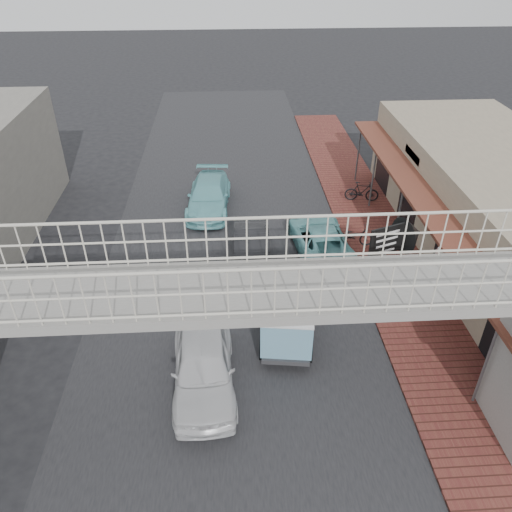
{
  "coord_description": "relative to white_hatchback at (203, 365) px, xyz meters",
  "views": [
    {
      "loc": [
        0.08,
        -12.27,
        11.5
      ],
      "look_at": [
        0.97,
        2.33,
        1.8
      ],
      "focal_mm": 35.0,
      "sensor_mm": 36.0,
      "label": 1
    }
  ],
  "objects": [
    {
      "name": "dark_sedan",
      "position": [
        1.76,
        6.46,
        -0.1
      ],
      "size": [
        1.49,
        4.07,
        1.33
      ],
      "primitive_type": "imported",
      "rotation": [
        0.0,
        0.0,
        -0.02
      ],
      "color": "black",
      "rests_on": "ground"
    },
    {
      "name": "street_clock",
      "position": [
        7.9,
        2.61,
        1.67
      ],
      "size": [
        0.73,
        0.7,
        2.81
      ],
      "rotation": [
        0.0,
        0.0,
        -0.38
      ],
      "color": "#59595B",
      "rests_on": "sidewalk"
    },
    {
      "name": "motorcycle_far",
      "position": [
        7.46,
        11.32,
        -0.17
      ],
      "size": [
        1.72,
        0.75,
        1.0
      ],
      "primitive_type": "imported",
      "rotation": [
        0.0,
        0.0,
        1.39
      ],
      "color": "black",
      "rests_on": "sidewalk"
    },
    {
      "name": "angkot_far",
      "position": [
        -0.04,
        11.18,
        -0.09
      ],
      "size": [
        2.25,
        4.81,
        1.36
      ],
      "primitive_type": "imported",
      "rotation": [
        0.0,
        0.0,
        -0.08
      ],
      "color": "#72C0C6",
      "rests_on": "ground"
    },
    {
      "name": "road_strip",
      "position": [
        0.83,
        1.78,
        -0.76
      ],
      "size": [
        10.0,
        60.0,
        0.01
      ],
      "primitive_type": "cube",
      "color": "black",
      "rests_on": "ground"
    },
    {
      "name": "ground",
      "position": [
        0.83,
        1.78,
        -0.77
      ],
      "size": [
        120.0,
        120.0,
        0.0
      ],
      "primitive_type": "plane",
      "color": "black",
      "rests_on": "ground"
    },
    {
      "name": "angkot_van",
      "position": [
        2.7,
        2.01,
        0.35
      ],
      "size": [
        2.06,
        3.75,
        1.75
      ],
      "rotation": [
        0.0,
        0.0,
        -0.13
      ],
      "color": "black",
      "rests_on": "ground"
    },
    {
      "name": "arrow_sign",
      "position": [
        6.84,
        3.38,
        2.14
      ],
      "size": [
        2.1,
        1.41,
        3.47
      ],
      "rotation": [
        0.0,
        0.0,
        0.36
      ],
      "color": "#59595B",
      "rests_on": "sidewalk"
    },
    {
      "name": "sidewalk",
      "position": [
        7.33,
        4.78,
        -0.72
      ],
      "size": [
        3.0,
        40.0,
        0.1
      ],
      "primitive_type": "cube",
      "color": "brown",
      "rests_on": "ground"
    },
    {
      "name": "footbridge",
      "position": [
        0.83,
        -2.22,
        2.41
      ],
      "size": [
        16.4,
        2.4,
        6.34
      ],
      "color": "gray",
      "rests_on": "ground"
    },
    {
      "name": "white_hatchback",
      "position": [
        0.0,
        0.0,
        0.0
      ],
      "size": [
        2.01,
        4.57,
        1.53
      ],
      "primitive_type": "imported",
      "rotation": [
        0.0,
        0.0,
        0.04
      ],
      "color": "silver",
      "rests_on": "ground"
    },
    {
      "name": "shophouse_row",
      "position": [
        11.8,
        5.78,
        1.24
      ],
      "size": [
        7.2,
        18.0,
        4.0
      ],
      "color": "gray",
      "rests_on": "ground"
    },
    {
      "name": "angkot_curb",
      "position": [
        4.66,
        6.94,
        -0.13
      ],
      "size": [
        2.44,
        4.74,
        1.28
      ],
      "primitive_type": "imported",
      "rotation": [
        0.0,
        0.0,
        3.21
      ],
      "color": "#65AEB0",
      "rests_on": "ground"
    },
    {
      "name": "motorcycle_near",
      "position": [
        6.13,
        7.32,
        -0.23
      ],
      "size": [
        1.74,
        0.87,
        0.87
      ],
      "primitive_type": "imported",
      "rotation": [
        0.0,
        0.0,
        1.39
      ],
      "color": "black",
      "rests_on": "sidewalk"
    }
  ]
}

